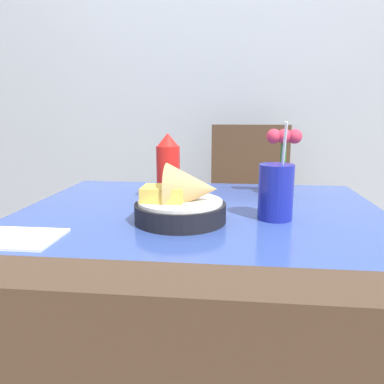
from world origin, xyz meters
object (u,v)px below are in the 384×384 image
object	(u,v)px
food_basket	(183,201)
flower_vase	(283,164)
chair_far_window	(250,201)
ketchup_bottle	(168,168)
drink_cup	(276,194)

from	to	relation	value
food_basket	flower_vase	xyz separation A→B (m)	(0.28, 0.34, 0.05)
chair_far_window	food_basket	size ratio (longest dim) A/B	4.09
chair_far_window	food_basket	xyz separation A→B (m)	(-0.21, -0.98, 0.23)
food_basket	ketchup_bottle	distance (m)	0.24
ketchup_bottle	drink_cup	size ratio (longest dim) A/B	0.84
chair_far_window	flower_vase	distance (m)	0.70
flower_vase	ketchup_bottle	bearing A→B (deg)	-161.27
chair_far_window	ketchup_bottle	size ratio (longest dim) A/B	4.49
food_basket	flower_vase	distance (m)	0.44
drink_cup	flower_vase	distance (m)	0.30
food_basket	drink_cup	size ratio (longest dim) A/B	0.92
ketchup_bottle	drink_cup	bearing A→B (deg)	-29.29
food_basket	ketchup_bottle	size ratio (longest dim) A/B	1.10
drink_cup	chair_far_window	bearing A→B (deg)	91.26
ketchup_bottle	flower_vase	size ratio (longest dim) A/B	0.96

